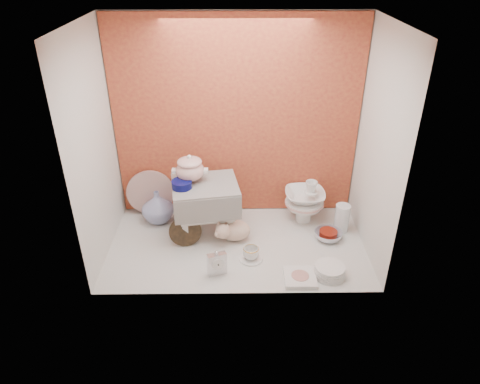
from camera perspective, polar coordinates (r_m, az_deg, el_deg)
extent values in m
plane|color=silver|center=(3.15, -0.36, -6.82)|extent=(1.80, 1.80, 0.00)
cube|color=#BF602F|center=(3.24, -0.46, 9.33)|extent=(1.80, 0.06, 1.50)
cube|color=silver|center=(2.91, -18.49, 5.34)|extent=(0.06, 1.00, 1.50)
cube|color=silver|center=(2.92, 17.64, 5.54)|extent=(0.06, 1.00, 1.50)
cube|color=white|center=(2.56, -0.47, 21.23)|extent=(1.80, 1.00, 0.06)
cylinder|color=#0A0B4B|center=(3.04, -7.57, 1.00)|extent=(0.18, 0.18, 0.05)
imported|color=white|center=(3.40, -10.64, -1.87)|extent=(0.32, 0.32, 0.25)
cube|color=silver|center=(2.85, -3.02, -9.17)|extent=(0.13, 0.08, 0.18)
ellipsoid|color=beige|center=(3.15, -0.66, -4.95)|extent=(0.32, 0.25, 0.17)
cylinder|color=white|center=(3.02, 1.42, -8.65)|extent=(0.18, 0.18, 0.01)
imported|color=white|center=(2.99, 1.43, -7.91)|extent=(0.13, 0.13, 0.09)
cube|color=white|center=(2.88, 7.80, -10.93)|extent=(0.21, 0.21, 0.03)
cylinder|color=white|center=(2.93, 11.56, -9.97)|extent=(0.26, 0.26, 0.07)
imported|color=silver|center=(3.25, 11.36, -5.53)|extent=(0.22, 0.22, 0.06)
cylinder|color=silver|center=(3.32, 13.09, -3.32)|extent=(0.14, 0.14, 0.22)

